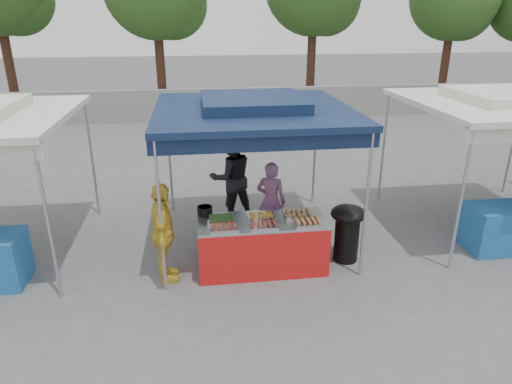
{
  "coord_description": "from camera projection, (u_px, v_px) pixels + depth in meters",
  "views": [
    {
      "loc": [
        -0.95,
        -6.43,
        3.84
      ],
      "look_at": [
        0.0,
        0.6,
        1.05
      ],
      "focal_mm": 32.0,
      "sensor_mm": 36.0,
      "label": 1
    }
  ],
  "objects": [
    {
      "name": "food_tray_bl",
      "position": [
        221.0,
        219.0,
        7.01
      ],
      "size": [
        0.42,
        0.3,
        0.07
      ],
      "color": "#B6B7BB",
      "rests_on": "vendor_table"
    },
    {
      "name": "helper_man",
      "position": [
        231.0,
        177.0,
        8.78
      ],
      "size": [
        1.0,
        0.86,
        1.78
      ],
      "primitive_type": "imported",
      "rotation": [
        0.0,
        0.0,
        3.38
      ],
      "color": "black",
      "rests_on": "ground_plane"
    },
    {
      "name": "back_wall",
      "position": [
        219.0,
        104.0,
        17.38
      ],
      "size": [
        40.0,
        0.25,
        1.2
      ],
      "primitive_type": "cube",
      "color": "slate",
      "rests_on": "ground_plane"
    },
    {
      "name": "wok_burner",
      "position": [
        347.0,
        228.0,
        7.43
      ],
      "size": [
        0.58,
        0.58,
        0.97
      ],
      "rotation": [
        0.0,
        0.0,
        -0.17
      ],
      "color": "black",
      "rests_on": "ground_plane"
    },
    {
      "name": "vendor_table",
      "position": [
        262.0,
        245.0,
        7.21
      ],
      "size": [
        2.0,
        0.8,
        0.85
      ],
      "color": "#B11313",
      "rests_on": "ground_plane"
    },
    {
      "name": "cooking_pot",
      "position": [
        205.0,
        211.0,
        7.22
      ],
      "size": [
        0.24,
        0.24,
        0.14
      ],
      "primitive_type": "cylinder",
      "color": "black",
      "rests_on": "vendor_table"
    },
    {
      "name": "crate_left",
      "position": [
        227.0,
        243.0,
        7.85
      ],
      "size": [
        0.5,
        0.35,
        0.3
      ],
      "primitive_type": "cube",
      "color": "navy",
      "rests_on": "ground_plane"
    },
    {
      "name": "crate_stacked",
      "position": [
        270.0,
        225.0,
        7.88
      ],
      "size": [
        0.45,
        0.32,
        0.27
      ],
      "primitive_type": "cube",
      "color": "navy",
      "rests_on": "crate_right"
    },
    {
      "name": "crate_right",
      "position": [
        270.0,
        239.0,
        7.99
      ],
      "size": [
        0.48,
        0.34,
        0.29
      ],
      "primitive_type": "cube",
      "color": "navy",
      "rests_on": "ground_plane"
    },
    {
      "name": "vendor_woman",
      "position": [
        271.0,
        201.0,
        8.08
      ],
      "size": [
        0.63,
        0.53,
        1.46
      ],
      "primitive_type": "imported",
      "rotation": [
        0.0,
        0.0,
        2.73
      ],
      "color": "#7D5075",
      "rests_on": "ground_plane"
    },
    {
      "name": "food_tray_fl",
      "position": [
        224.0,
        227.0,
        6.74
      ],
      "size": [
        0.42,
        0.3,
        0.07
      ],
      "color": "#B6B7BB",
      "rests_on": "vendor_table"
    },
    {
      "name": "customer_person",
      "position": [
        163.0,
        234.0,
        6.77
      ],
      "size": [
        0.44,
        0.94,
        1.57
      ],
      "primitive_type": "imported",
      "rotation": [
        0.0,
        0.0,
        1.63
      ],
      "color": "gold",
      "rests_on": "ground_plane"
    },
    {
      "name": "skewer_cup",
      "position": [
        256.0,
        224.0,
        6.8
      ],
      "size": [
        0.09,
        0.09,
        0.11
      ],
      "primitive_type": "cylinder",
      "color": "#ABACB2",
      "rests_on": "vendor_table"
    },
    {
      "name": "ground_plane",
      "position": [
        261.0,
        265.0,
        7.45
      ],
      "size": [
        80.0,
        80.0,
        0.0
      ],
      "primitive_type": "plane",
      "color": "#525254"
    },
    {
      "name": "main_canopy",
      "position": [
        253.0,
        109.0,
        7.48
      ],
      "size": [
        3.2,
        3.2,
        2.57
      ],
      "color": "#ABACB2",
      "rests_on": "ground_plane"
    },
    {
      "name": "food_tray_br",
      "position": [
        298.0,
        214.0,
        7.18
      ],
      "size": [
        0.42,
        0.3,
        0.07
      ],
      "color": "#B6B7BB",
      "rests_on": "vendor_table"
    },
    {
      "name": "neighbor_stall_right",
      "position": [
        511.0,
        151.0,
        7.96
      ],
      "size": [
        3.2,
        3.2,
        2.57
      ],
      "color": "#ABACB2",
      "rests_on": "ground_plane"
    },
    {
      "name": "food_tray_fr",
      "position": [
        308.0,
        222.0,
        6.9
      ],
      "size": [
        0.42,
        0.3,
        0.07
      ],
      "color": "#B6B7BB",
      "rests_on": "vendor_table"
    },
    {
      "name": "food_tray_fm",
      "position": [
        264.0,
        225.0,
        6.82
      ],
      "size": [
        0.42,
        0.3,
        0.07
      ],
      "color": "#B6B7BB",
      "rests_on": "vendor_table"
    },
    {
      "name": "tree_3",
      "position": [
        457.0,
        0.0,
        19.38
      ],
      "size": [
        3.74,
        3.72,
        6.4
      ],
      "color": "#3B2116",
      "rests_on": "ground_plane"
    },
    {
      "name": "food_tray_bm",
      "position": [
        261.0,
        216.0,
        7.12
      ],
      "size": [
        0.42,
        0.3,
        0.07
      ],
      "color": "#B6B7BB",
      "rests_on": "vendor_table"
    }
  ]
}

